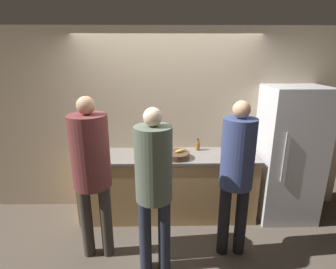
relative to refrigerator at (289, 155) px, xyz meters
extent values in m
plane|color=#4C4238|center=(-1.65, -0.32, -0.93)|extent=(14.00, 14.00, 0.00)
cube|color=#C6B293|center=(-1.65, 0.34, 0.37)|extent=(5.20, 0.06, 2.60)
cube|color=tan|center=(-1.65, 0.04, -0.48)|extent=(2.40, 0.61, 0.89)
cube|color=slate|center=(-1.65, 0.04, -0.02)|extent=(2.43, 0.64, 0.03)
cube|color=#B7B7BC|center=(0.00, 0.00, 0.00)|extent=(0.76, 0.65, 1.85)
cylinder|color=#99999E|center=(-0.23, -0.34, 0.09)|extent=(0.02, 0.02, 0.65)
cylinder|color=#38332D|center=(-2.58, -0.76, -0.48)|extent=(0.13, 0.13, 0.89)
cylinder|color=#38332D|center=(-2.36, -0.76, -0.48)|extent=(0.13, 0.13, 0.89)
cylinder|color=brown|center=(-2.47, -0.76, 0.35)|extent=(0.40, 0.40, 0.78)
sphere|color=tan|center=(-2.47, -0.76, 0.83)|extent=(0.19, 0.19, 0.19)
cylinder|color=#232838|center=(-1.91, -0.99, -0.50)|extent=(0.13, 0.13, 0.86)
cylinder|color=#232838|center=(-1.71, -0.99, -0.50)|extent=(0.13, 0.13, 0.86)
cylinder|color=#515B4C|center=(-1.81, -0.99, 0.30)|extent=(0.36, 0.36, 0.75)
sphere|color=beige|center=(-1.81, -0.99, 0.77)|extent=(0.18, 0.18, 0.18)
cylinder|color=black|center=(-1.03, -0.76, -0.49)|extent=(0.13, 0.13, 0.86)
cylinder|color=black|center=(-0.83, -0.76, -0.49)|extent=(0.13, 0.13, 0.86)
cylinder|color=navy|center=(-0.93, -0.76, 0.32)|extent=(0.35, 0.35, 0.76)
sphere|color=tan|center=(-0.93, -0.76, 0.78)|extent=(0.18, 0.18, 0.18)
cylinder|color=#4C3323|center=(-1.54, -0.09, 0.04)|extent=(0.33, 0.33, 0.08)
ellipsoid|color=yellow|center=(-1.49, -0.09, 0.10)|extent=(0.15, 0.12, 0.04)
cylinder|color=#3D424C|center=(-0.78, 0.24, 0.07)|extent=(0.11, 0.11, 0.14)
cylinder|color=#99754C|center=(-0.79, 0.24, 0.19)|extent=(0.01, 0.06, 0.25)
cylinder|color=#99754C|center=(-0.77, 0.24, 0.19)|extent=(0.03, 0.05, 0.25)
cylinder|color=#99754C|center=(-0.78, 0.23, 0.19)|extent=(0.05, 0.01, 0.25)
cylinder|color=brown|center=(-1.22, 0.20, 0.06)|extent=(0.06, 0.06, 0.12)
cylinder|color=brown|center=(-1.22, 0.20, 0.14)|extent=(0.03, 0.03, 0.04)
cylinder|color=black|center=(-1.22, 0.20, 0.16)|extent=(0.03, 0.03, 0.01)
cylinder|color=#236033|center=(-2.09, 0.18, 0.06)|extent=(0.06, 0.06, 0.11)
cylinder|color=#236033|center=(-2.09, 0.18, 0.13)|extent=(0.02, 0.02, 0.04)
cylinder|color=black|center=(-2.09, 0.18, 0.16)|extent=(0.03, 0.03, 0.01)
cylinder|color=#28282D|center=(-0.76, -0.16, 0.04)|extent=(0.09, 0.09, 0.09)
camera|label=1|loc=(-1.71, -3.31, 1.31)|focal=28.00mm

